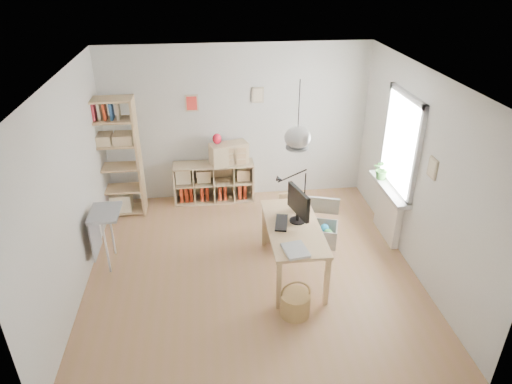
{
  "coord_description": "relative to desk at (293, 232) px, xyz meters",
  "views": [
    {
      "loc": [
        -0.53,
        -5.19,
        3.98
      ],
      "look_at": [
        0.1,
        0.3,
        1.05
      ],
      "focal_mm": 32.0,
      "sensor_mm": 36.0,
      "label": 1
    }
  ],
  "objects": [
    {
      "name": "desk",
      "position": [
        0.0,
        0.0,
        0.0
      ],
      "size": [
        0.7,
        1.5,
        0.75
      ],
      "color": "#DDAE7F",
      "rests_on": "ground"
    },
    {
      "name": "side_table",
      "position": [
        -2.59,
        0.5,
        0.01
      ],
      "size": [
        0.4,
        0.55,
        0.85
      ],
      "color": "#999A9C",
      "rests_on": "ground"
    },
    {
      "name": "room_shell",
      "position": [
        -0.0,
        0.0,
        1.34
      ],
      "size": [
        4.5,
        4.5,
        4.5
      ],
      "color": "silver",
      "rests_on": "ground"
    },
    {
      "name": "paper_tray",
      "position": [
        -0.08,
        -0.57,
        0.11
      ],
      "size": [
        0.33,
        0.38,
        0.03
      ],
      "primitive_type": "cube",
      "rotation": [
        0.0,
        0.0,
        0.17
      ],
      "color": "silver",
      "rests_on": "desk"
    },
    {
      "name": "yarn_ball",
      "position": [
        0.1,
        0.4,
        0.16
      ],
      "size": [
        0.14,
        0.14,
        0.14
      ],
      "primitive_type": "sphere",
      "color": "#4E0A16",
      "rests_on": "desk"
    },
    {
      "name": "cube_shelf",
      "position": [
        -1.02,
        2.23,
        -0.36
      ],
      "size": [
        1.4,
        0.38,
        0.72
      ],
      "color": "beige",
      "rests_on": "ground"
    },
    {
      "name": "tall_bookshelf",
      "position": [
        -2.59,
        1.95,
        0.43
      ],
      "size": [
        0.8,
        0.38,
        2.0
      ],
      "color": "#DDAE7F",
      "rests_on": "ground"
    },
    {
      "name": "radiator",
      "position": [
        1.64,
        0.75,
        -0.26
      ],
      "size": [
        0.1,
        0.8,
        0.8
      ],
      "primitive_type": "cube",
      "color": "white",
      "rests_on": "ground"
    },
    {
      "name": "potted_plant",
      "position": [
        1.57,
        1.02,
        0.36
      ],
      "size": [
        0.35,
        0.33,
        0.32
      ],
      "primitive_type": "imported",
      "rotation": [
        0.0,
        0.0,
        -0.33
      ],
      "color": "#2D6224",
      "rests_on": "windowsill"
    },
    {
      "name": "keyboard",
      "position": [
        -0.15,
        0.08,
        0.1
      ],
      "size": [
        0.24,
        0.44,
        0.02
      ],
      "primitive_type": "cube",
      "rotation": [
        0.0,
        0.0,
        -0.21
      ],
      "color": "black",
      "rests_on": "desk"
    },
    {
      "name": "window_unit",
      "position": [
        1.68,
        0.75,
        0.89
      ],
      "size": [
        0.07,
        1.16,
        1.46
      ],
      "color": "white",
      "rests_on": "ground"
    },
    {
      "name": "drawer_chest",
      "position": [
        -0.72,
        2.19,
        0.25
      ],
      "size": [
        0.69,
        0.46,
        0.36
      ],
      "primitive_type": "cube",
      "rotation": [
        0.0,
        0.0,
        0.29
      ],
      "color": "beige",
      "rests_on": "cube_shelf"
    },
    {
      "name": "chair",
      "position": [
        0.14,
        0.69,
        -0.19
      ],
      "size": [
        0.43,
        0.43,
        0.82
      ],
      "rotation": [
        0.0,
        0.0,
        0.08
      ],
      "color": "#999A9C",
      "rests_on": "ground"
    },
    {
      "name": "wicker_basket",
      "position": [
        -0.11,
        -0.84,
        -0.49
      ],
      "size": [
        0.37,
        0.36,
        0.51
      ],
      "rotation": [
        0.0,
        0.0,
        -0.0
      ],
      "color": "#A27D49",
      "rests_on": "ground"
    },
    {
      "name": "red_vase",
      "position": [
        -0.91,
        2.19,
        0.52
      ],
      "size": [
        0.15,
        0.15,
        0.18
      ],
      "primitive_type": "ellipsoid",
      "color": "maroon",
      "rests_on": "drawer_chest"
    },
    {
      "name": "storage_chest",
      "position": [
        0.55,
        0.74,
        -0.45
      ],
      "size": [
        0.77,
        0.82,
        0.63
      ],
      "rotation": [
        0.0,
        0.0,
        -0.31
      ],
      "color": "beige",
      "rests_on": "ground"
    },
    {
      "name": "monitor",
      "position": [
        0.08,
        0.11,
        0.36
      ],
      "size": [
        0.22,
        0.54,
        0.48
      ],
      "rotation": [
        0.0,
        0.0,
        0.28
      ],
      "color": "black",
      "rests_on": "desk"
    },
    {
      "name": "task_lamp",
      "position": [
        0.04,
        0.54,
        0.44
      ],
      "size": [
        0.47,
        0.17,
        0.5
      ],
      "color": "black",
      "rests_on": "desk"
    },
    {
      "name": "ground",
      "position": [
        -0.55,
        0.15,
        -0.66
      ],
      "size": [
        4.5,
        4.5,
        0.0
      ],
      "primitive_type": "plane",
      "color": "#A97954",
      "rests_on": "ground"
    },
    {
      "name": "windowsill",
      "position": [
        1.59,
        0.75,
        0.17
      ],
      "size": [
        0.22,
        1.2,
        0.06
      ],
      "primitive_type": "cube",
      "color": "silver",
      "rests_on": "radiator"
    }
  ]
}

